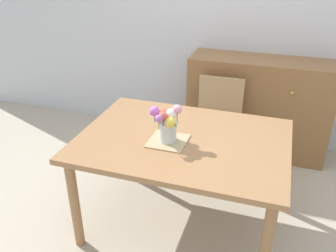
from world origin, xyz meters
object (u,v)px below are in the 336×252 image
object	(u,v)px
dining_table	(183,149)
flower_vase	(167,123)
dresser	(257,107)
chair_far	(217,119)

from	to	relation	value
dining_table	flower_vase	size ratio (longest dim) A/B	5.47
dining_table	dresser	size ratio (longest dim) A/B	1.04
dining_table	flower_vase	xyz separation A→B (m)	(-0.09, -0.08, 0.24)
dining_table	chair_far	xyz separation A→B (m)	(0.09, 0.88, -0.16)
dresser	dining_table	bearing A→B (deg)	-107.45
dining_table	chair_far	distance (m)	0.90
flower_vase	chair_far	bearing A→B (deg)	79.33
dining_table	dresser	world-z (taller)	dresser
chair_far	dining_table	bearing A→B (deg)	84.15
dresser	flower_vase	world-z (taller)	flower_vase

